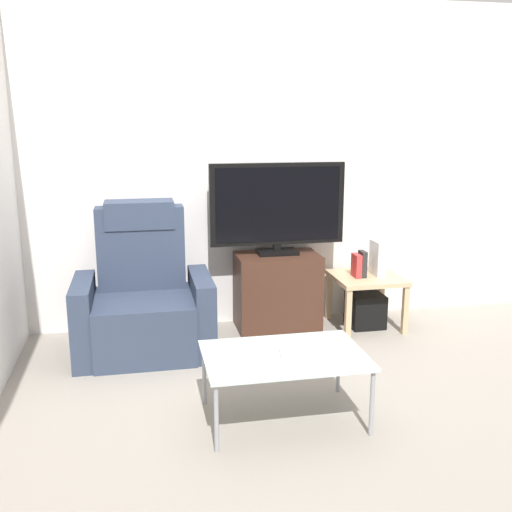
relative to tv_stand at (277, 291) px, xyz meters
name	(u,v)px	position (x,y,z in m)	size (l,w,h in m)	color
ground_plane	(290,372)	(-0.12, -0.86, -0.31)	(6.40, 6.40, 0.00)	gray
wall_back	(257,166)	(-0.12, 0.27, 0.99)	(6.40, 0.06, 2.60)	silver
tv_stand	(277,291)	(0.00, 0.00, 0.00)	(0.66, 0.41, 0.62)	#3D2319
television	(278,206)	(0.00, 0.02, 0.69)	(1.08, 0.20, 0.72)	black
recliner_armchair	(143,301)	(-1.07, -0.25, 0.06)	(0.98, 0.78, 1.08)	#2D384C
side_table	(366,284)	(0.72, -0.10, 0.05)	(0.54, 0.54, 0.43)	tan
subwoofer_box	(365,310)	(0.72, -0.10, -0.17)	(0.27, 0.27, 0.27)	black
book_leftmost	(356,266)	(0.62, -0.12, 0.21)	(0.05, 0.13, 0.19)	red
book_middle	(362,264)	(0.67, -0.12, 0.22)	(0.04, 0.11, 0.21)	#262626
game_console	(378,258)	(0.81, -0.09, 0.26)	(0.07, 0.20, 0.28)	white
coffee_table	(284,358)	(-0.31, -1.47, 0.06)	(0.90, 0.60, 0.40)	#B2C6C1
cell_phone	(287,355)	(-0.31, -1.50, 0.09)	(0.07, 0.15, 0.01)	#B7B7BC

